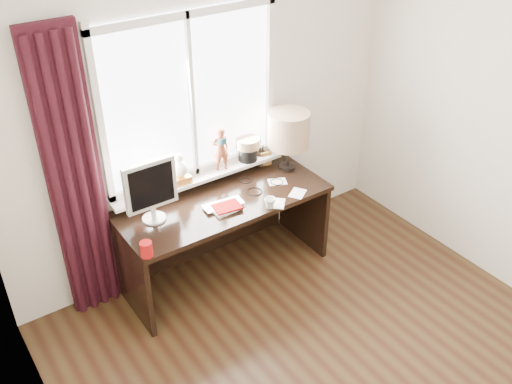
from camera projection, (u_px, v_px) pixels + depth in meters
ceiling at (434, 1)px, 2.41m from camera, size 3.50×4.00×0.00m
wall_back at (207, 116)px, 4.49m from camera, size 3.50×0.00×2.60m
laptop at (224, 205)px, 4.40m from camera, size 0.34×0.24×0.02m
mug at (270, 203)px, 4.37m from camera, size 0.11×0.11×0.09m
red_cup at (146, 249)px, 3.87m from camera, size 0.09×0.09×0.11m
window at (195, 121)px, 4.39m from camera, size 1.52×0.20×1.40m
curtain at (76, 184)px, 3.99m from camera, size 0.38×0.09×2.25m
desk at (218, 219)px, 4.69m from camera, size 1.70×0.70×0.75m
monitor at (151, 188)px, 4.11m from camera, size 0.40×0.18×0.49m
notebook_stack at (226, 208)px, 4.36m from camera, size 0.24×0.18×0.03m
brush_holder at (261, 158)px, 4.92m from camera, size 0.09×0.09×0.25m
icon_frame at (266, 159)px, 4.90m from camera, size 0.10×0.04×0.13m
table_lamp at (289, 130)px, 4.70m from camera, size 0.35×0.35×0.52m
loose_papers at (284, 193)px, 4.57m from camera, size 0.40×0.43×0.00m
desk_cables at (259, 186)px, 4.65m from camera, size 0.40×0.32×0.01m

